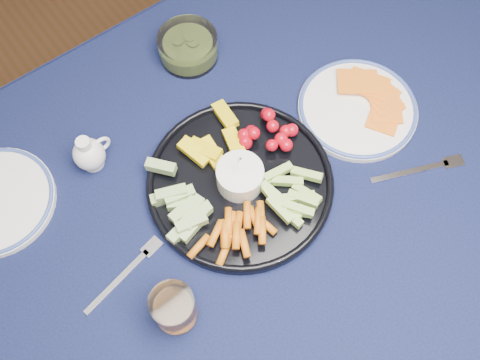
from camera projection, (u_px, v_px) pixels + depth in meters
dining_table at (244, 226)px, 1.09m from camera, size 1.67×1.07×0.75m
crudite_platter at (239, 182)px, 1.01m from camera, size 0.36×0.36×0.11m
creamer_pitcher at (90, 154)px, 1.02m from camera, size 0.08×0.06×0.09m
pickle_bowl at (188, 48)px, 1.14m from camera, size 0.13×0.13×0.06m
cheese_plate at (358, 107)px, 1.09m from camera, size 0.25×0.25×0.03m
juice_tumbler at (174, 309)px, 0.89m from camera, size 0.07×0.07×0.09m
fork_left at (130, 269)px, 0.96m from camera, size 0.18×0.05×0.00m
fork_right at (425, 168)px, 1.05m from camera, size 0.18×0.09×0.00m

